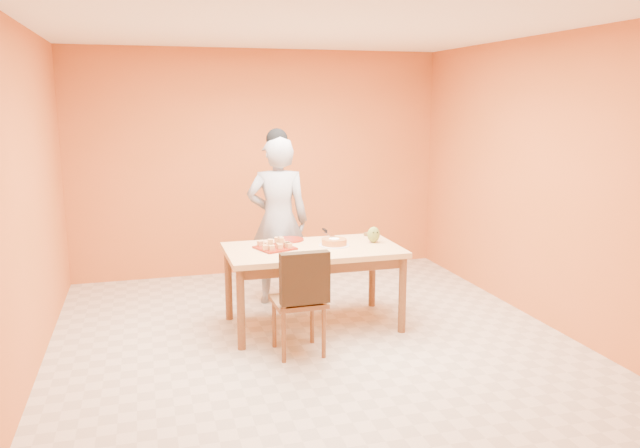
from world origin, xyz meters
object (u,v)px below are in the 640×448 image
object	(u,v)px
checker_tin	(368,234)
dining_chair	(299,299)
person	(278,221)
egg_ornament	(374,235)
magenta_glass	(372,234)
dining_table	(313,257)
red_dinner_plate	(290,240)
sponge_cake	(334,242)
pastry_platter	(275,248)

from	to	relation	value
checker_tin	dining_chair	bearing A→B (deg)	-135.18
person	egg_ornament	bearing A→B (deg)	145.66
egg_ornament	magenta_glass	bearing A→B (deg)	67.38
dining_table	red_dinner_plate	bearing A→B (deg)	111.20
person	sponge_cake	world-z (taller)	person
dining_chair	magenta_glass	size ratio (longest dim) A/B	10.43
dining_table	checker_tin	bearing A→B (deg)	27.35
dining_table	egg_ornament	size ratio (longest dim) A/B	10.40
dining_chair	egg_ornament	xyz separation A→B (m)	(0.90, 0.65, 0.36)
egg_ornament	pastry_platter	bearing A→B (deg)	171.80
dining_chair	sponge_cake	bearing A→B (deg)	49.84
dining_chair	red_dinner_plate	xyz separation A→B (m)	(0.15, 0.96, 0.29)
person	pastry_platter	size ratio (longest dim) A/B	5.67
red_dinner_plate	sponge_cake	size ratio (longest dim) A/B	1.14
dining_table	sponge_cake	distance (m)	0.25
dining_chair	sponge_cake	xyz separation A→B (m)	(0.50, 0.61, 0.32)
person	dining_chair	bearing A→B (deg)	94.77
magenta_glass	dining_chair	bearing A→B (deg)	-139.38
pastry_platter	egg_ornament	size ratio (longest dim) A/B	2.00
egg_ornament	magenta_glass	distance (m)	0.17
checker_tin	magenta_glass	bearing A→B (deg)	-98.04
dining_chair	egg_ornament	bearing A→B (deg)	34.54
person	red_dinner_plate	size ratio (longest dim) A/B	6.49
pastry_platter	sponge_cake	xyz separation A→B (m)	(0.56, -0.04, 0.03)
dining_chair	sponge_cake	size ratio (longest dim) A/B	3.89
red_dinner_plate	egg_ornament	size ratio (longest dim) A/B	1.75
pastry_platter	checker_tin	xyz separation A→B (m)	(1.03, 0.31, 0.01)
pastry_platter	checker_tin	world-z (taller)	checker_tin
person	magenta_glass	distance (m)	1.01
person	red_dinner_plate	world-z (taller)	person
dining_table	dining_chair	xyz separation A→B (m)	(-0.29, -0.61, -0.19)
sponge_cake	person	bearing A→B (deg)	114.92
red_dinner_plate	sponge_cake	xyz separation A→B (m)	(0.35, -0.34, 0.03)
dining_table	pastry_platter	size ratio (longest dim) A/B	5.20
sponge_cake	checker_tin	xyz separation A→B (m)	(0.47, 0.34, -0.02)
dining_table	red_dinner_plate	xyz separation A→B (m)	(-0.14, 0.35, 0.10)
person	egg_ornament	xyz separation A→B (m)	(0.77, -0.75, -0.03)
dining_table	sponge_cake	world-z (taller)	sponge_cake
red_dinner_plate	egg_ornament	world-z (taller)	egg_ornament
pastry_platter	dining_chair	bearing A→B (deg)	-84.47
dining_chair	checker_tin	bearing A→B (deg)	43.60
egg_ornament	checker_tin	world-z (taller)	egg_ornament
person	sponge_cake	xyz separation A→B (m)	(0.37, -0.79, -0.07)
dining_table	person	bearing A→B (deg)	101.19
egg_ornament	red_dinner_plate	bearing A→B (deg)	149.56
person	red_dinner_plate	bearing A→B (deg)	102.79
dining_table	egg_ornament	world-z (taller)	egg_ornament
pastry_platter	egg_ornament	world-z (taller)	egg_ornament
person	pastry_platter	xyz separation A→B (m)	(-0.19, -0.75, -0.10)
red_dinner_plate	checker_tin	size ratio (longest dim) A/B	2.82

